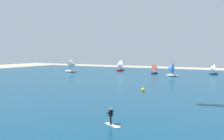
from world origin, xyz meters
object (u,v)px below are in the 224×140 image
(sailboat_anchored_offshore, at_px, (73,65))
(marker_buoy, at_px, (143,90))
(sailboat_trailing, at_px, (155,69))
(sailboat_far_left, at_px, (171,70))
(sailboat_center_horizon, at_px, (212,69))
(sailboat_heeled_over, at_px, (119,66))
(kitesurfer, at_px, (112,119))

(sailboat_anchored_offshore, xyz_separation_m, marker_buoy, (35.87, -26.08, -2.18))
(sailboat_trailing, distance_m, sailboat_far_left, 8.57)
(marker_buoy, bearing_deg, sailboat_center_horizon, 77.05)
(sailboat_trailing, relative_size, sailboat_anchored_offshore, 0.68)
(sailboat_far_left, bearing_deg, marker_buoy, -87.15)
(sailboat_anchored_offshore, xyz_separation_m, sailboat_center_horizon, (45.10, 14.04, -0.80))
(sailboat_heeled_over, bearing_deg, sailboat_trailing, -16.28)
(sailboat_heeled_over, bearing_deg, marker_buoy, -58.85)
(sailboat_anchored_offshore, distance_m, sailboat_center_horizon, 47.24)
(kitesurfer, distance_m, sailboat_center_horizon, 59.84)
(kitesurfer, xyz_separation_m, sailboat_anchored_offshore, (-39.61, 45.54, 1.91))
(sailboat_center_horizon, height_order, marker_buoy, sailboat_center_horizon)
(kitesurfer, height_order, sailboat_center_horizon, sailboat_center_horizon)
(sailboat_far_left, bearing_deg, sailboat_trailing, 137.56)
(sailboat_heeled_over, height_order, sailboat_center_horizon, sailboat_heeled_over)
(sailboat_center_horizon, bearing_deg, sailboat_far_left, -131.87)
(sailboat_heeled_over, bearing_deg, kitesurfer, -65.01)
(sailboat_far_left, xyz_separation_m, sailboat_center_horizon, (10.63, 11.86, -0.31))
(sailboat_trailing, height_order, marker_buoy, sailboat_trailing)
(kitesurfer, relative_size, sailboat_far_left, 0.46)
(sailboat_far_left, xyz_separation_m, marker_buoy, (1.40, -28.26, -1.68))
(kitesurfer, height_order, marker_buoy, kitesurfer)
(sailboat_heeled_over, relative_size, sailboat_far_left, 1.04)
(sailboat_trailing, distance_m, sailboat_center_horizon, 18.01)
(kitesurfer, xyz_separation_m, sailboat_center_horizon, (5.49, 59.58, 1.10))
(kitesurfer, bearing_deg, sailboat_anchored_offshore, 131.01)
(sailboat_trailing, height_order, sailboat_heeled_over, sailboat_heeled_over)
(sailboat_center_horizon, bearing_deg, sailboat_anchored_offshore, -162.71)
(sailboat_heeled_over, height_order, sailboat_anchored_offshore, sailboat_anchored_offshore)
(sailboat_anchored_offshore, bearing_deg, sailboat_center_horizon, 17.29)
(sailboat_heeled_over, relative_size, marker_buoy, 6.97)
(kitesurfer, distance_m, marker_buoy, 19.81)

